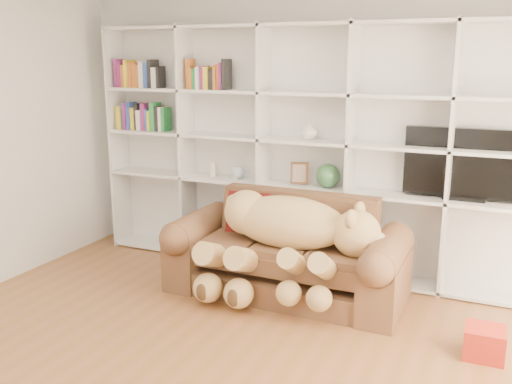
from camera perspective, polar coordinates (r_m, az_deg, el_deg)
The scene contains 13 objects.
wall_back at distance 5.65m, azimuth 5.72°, elevation 5.85°, with size 5.00×0.02×2.70m, color white.
bookshelf at distance 5.61m, azimuth 2.93°, elevation 5.39°, with size 4.43×0.35×2.40m.
sofa at distance 5.14m, azimuth 3.15°, elevation -6.59°, with size 2.08×0.90×0.87m.
teddy_bear at distance 4.88m, azimuth 2.99°, elevation -4.27°, with size 1.54×0.85×0.89m.
throw_pillow at distance 5.33m, azimuth -0.65°, elevation -2.21°, with size 0.41×0.13×0.41m, color #5C120F.
gift_box at distance 4.47m, azimuth 21.88°, elevation -13.81°, with size 0.28×0.26×0.22m, color #B12617.
tv at distance 5.26m, azimuth 20.34°, elevation 2.57°, with size 1.06×0.18×0.62m.
picture_frame at distance 5.55m, azimuth 4.38°, elevation 1.90°, with size 0.17×0.03×0.22m, color #502F1B.
green_vase at distance 5.46m, azimuth 7.19°, elevation 1.61°, with size 0.23×0.23×0.23m, color #305E35.
figurine_tall at distance 5.95m, azimuth -4.39°, elevation 2.24°, with size 0.07×0.07×0.15m, color beige.
figurine_short at distance 5.83m, azimuth -2.04°, elevation 1.94°, with size 0.08×0.08×0.13m, color beige.
snow_globe at distance 5.81m, azimuth -1.76°, elevation 1.95°, with size 0.13×0.13×0.13m, color silver.
shelf_vase at distance 5.46m, azimuth 5.32°, elevation 6.12°, with size 0.16×0.16×0.17m, color silver.
Camera 1 is at (1.78, -2.82, 2.08)m, focal length 40.00 mm.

